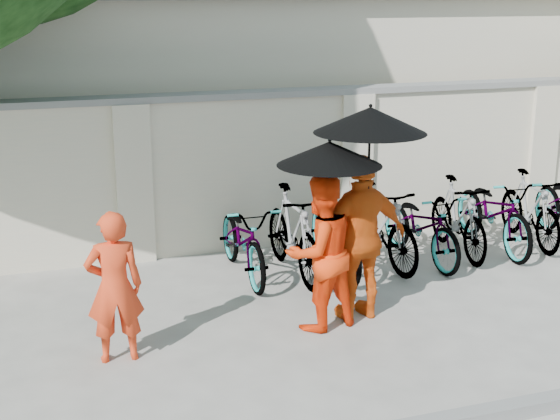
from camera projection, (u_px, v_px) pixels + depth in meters
name	position (u px, v px, depth m)	size (l,w,h in m)	color
ground	(292.00, 351.00, 7.45)	(80.00, 80.00, 0.00)	#A8A49A
compound_wall	(283.00, 171.00, 10.40)	(20.00, 0.30, 2.00)	beige
building_behind	(267.00, 90.00, 14.01)	(14.00, 6.00, 3.20)	beige
monk_left	(114.00, 287.00, 7.09)	(0.52, 0.34, 1.44)	red
monk_center	(320.00, 253.00, 7.78)	(0.78, 0.60, 1.60)	#F9380A
parasol_center	(330.00, 154.00, 7.44)	(1.02, 1.02, 1.03)	black
monk_right	(361.00, 238.00, 7.98)	(1.02, 0.43, 1.75)	#D85211
parasol_right	(370.00, 120.00, 7.58)	(1.12, 1.12, 1.24)	black
bike_0	(244.00, 239.00, 9.26)	(0.62, 1.79, 0.94)	#9A9A9E
bike_1	(293.00, 233.00, 9.29)	(0.50, 1.78, 1.07)	#9A9A9E
bike_2	(336.00, 231.00, 9.51)	(0.64, 1.85, 0.97)	#9A9A9E
bike_3	(379.00, 225.00, 9.66)	(0.49, 1.73, 1.04)	#9A9A9E
bike_4	(422.00, 226.00, 9.83)	(0.61, 1.76, 0.92)	#9A9A9E
bike_5	(458.00, 217.00, 10.07)	(0.47, 1.65, 0.99)	#9A9A9E
bike_6	(494.00, 212.00, 10.29)	(0.67, 1.91, 1.00)	#9A9A9E
bike_7	(530.00, 209.00, 10.48)	(0.46, 1.63, 0.98)	#9A9A9E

